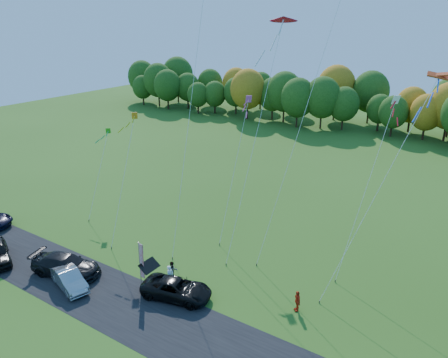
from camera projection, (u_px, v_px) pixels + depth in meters
The scene contains 18 objects.
ground at pixel (181, 287), 33.62m from camera, with size 160.00×160.00×0.00m, color #2E5616.
asphalt_strip at pixel (145, 314), 30.50m from camera, with size 90.00×6.00×0.01m, color black.
tree_line at pixel (377, 135), 76.62m from camera, with size 116.00×12.00×10.00m, color #1E4711, non-canonical shape.
black_suv at pixel (177, 289), 32.12m from camera, with size 2.41×5.24×1.46m, color black.
silver_sedan at pixel (69, 279), 33.37m from camera, with size 1.52×4.36×1.44m, color #99999D.
dark_truck_a at pixel (66, 265), 34.98m from camera, with size 2.33×5.73×1.66m, color black.
person_tailgate_a at pixel (170, 276), 33.41m from camera, with size 0.64×0.42×1.77m, color white.
person_tailgate_b at pixel (173, 271), 34.16m from camera, with size 0.80×0.62×1.64m, color gray.
person_east at pixel (297, 301), 30.64m from camera, with size 0.93×0.39×1.58m, color red.
feather_flag at pixel (141, 260), 32.81m from camera, with size 0.51×0.12×3.82m.
kite_delta_blue at pixel (192, 92), 37.01m from camera, with size 3.82×10.40×27.24m.
kite_parafoil_orange at pixel (322, 59), 33.83m from camera, with size 6.48×11.58×33.26m.
kite_delta_red at pixel (259, 121), 36.99m from camera, with size 2.47×10.69×20.73m.
kite_parafoil_rainbow at pixel (379, 190), 30.94m from camera, with size 5.98×8.59×16.29m.
kite_diamond_yellow at pixel (123, 179), 40.08m from camera, with size 2.59×6.63×11.47m.
kite_diamond_green at pixel (99, 174), 45.53m from camera, with size 2.56×5.96×8.69m.
kite_diamond_white at pixel (366, 188), 34.33m from camera, with size 1.81×7.77×14.08m.
kite_diamond_pink at pixel (235, 169), 40.25m from camera, with size 1.51×6.90×12.99m.
Camera 1 is at (18.51, -22.04, 19.55)m, focal length 35.00 mm.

